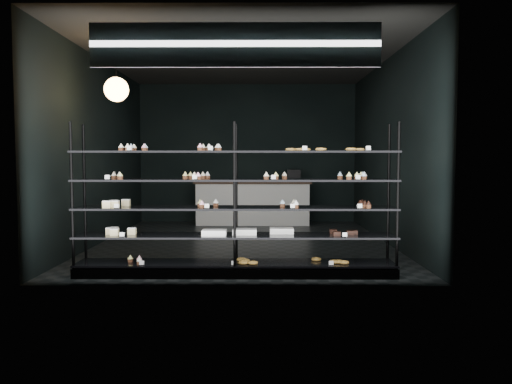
% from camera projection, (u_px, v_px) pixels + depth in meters
% --- Properties ---
extents(room, '(5.01, 6.01, 3.20)m').
position_uv_depth(room, '(243.00, 151.00, 8.64)').
color(room, black).
rests_on(room, ground).
extents(display_shelf, '(4.00, 0.50, 1.91)m').
position_uv_depth(display_shelf, '(234.00, 225.00, 6.26)').
color(display_shelf, black).
rests_on(display_shelf, room).
extents(signage, '(3.30, 0.05, 0.50)m').
position_uv_depth(signage, '(235.00, 45.00, 5.65)').
color(signage, '#0D1F41').
rests_on(signage, room).
extents(pendant_lamp, '(0.34, 0.34, 0.90)m').
position_uv_depth(pendant_lamp, '(116.00, 89.00, 7.07)').
color(pendant_lamp, black).
rests_on(pendant_lamp, room).
extents(service_counter, '(2.60, 0.65, 1.23)m').
position_uv_depth(service_counter, '(253.00, 202.00, 11.21)').
color(service_counter, silver).
rests_on(service_counter, room).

